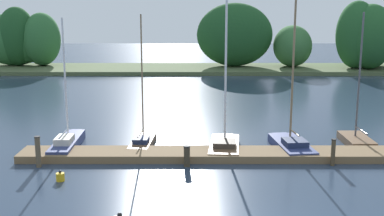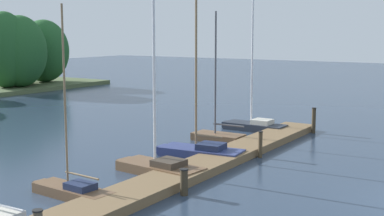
{
  "view_description": "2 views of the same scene",
  "coord_description": "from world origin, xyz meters",
  "views": [
    {
      "loc": [
        -2.99,
        -13.14,
        6.95
      ],
      "look_at": [
        -3.03,
        11.48,
        1.82
      ],
      "focal_mm": 46.0,
      "sensor_mm": 36.0,
      "label": 1
    },
    {
      "loc": [
        -18.07,
        -2.24,
        5.65
      ],
      "look_at": [
        2.37,
        10.78,
        2.13
      ],
      "focal_mm": 49.55,
      "sensor_mm": 36.0,
      "label": 2
    }
  ],
  "objects": [
    {
      "name": "dock_pier",
      "position": [
        0.0,
        8.77,
        0.17
      ],
      "size": [
        21.91,
        1.8,
        0.35
      ],
      "color": "brown",
      "rests_on": "ground"
    },
    {
      "name": "sailboat_5",
      "position": [
        9.1,
        10.86,
        0.38
      ],
      "size": [
        1.34,
        3.82,
        7.84
      ],
      "rotation": [
        0.0,
        0.0,
        1.55
      ],
      "color": "#232833",
      "rests_on": "ground"
    },
    {
      "name": "mooring_piling_2",
      "position": [
        3.25,
        7.69,
        0.61
      ],
      "size": [
        0.22,
        0.22,
        1.22
      ],
      "color": "#4C3D28",
      "rests_on": "ground"
    },
    {
      "name": "sailboat_2",
      "position": [
        -1.4,
        9.98,
        0.36
      ],
      "size": [
        1.75,
        4.03,
        7.89
      ],
      "rotation": [
        0.0,
        0.0,
        1.47
      ],
      "color": "brown",
      "rests_on": "ground"
    },
    {
      "name": "sailboat_3",
      "position": [
        1.86,
        10.05,
        0.35
      ],
      "size": [
        1.79,
        4.13,
        7.79
      ],
      "rotation": [
        0.0,
        0.0,
        1.68
      ],
      "color": "navy",
      "rests_on": "ground"
    },
    {
      "name": "mooring_piling_1",
      "position": [
        -3.22,
        7.55,
        0.48
      ],
      "size": [
        0.31,
        0.31,
        0.94
      ],
      "color": "#3D3323",
      "rests_on": "ground"
    },
    {
      "name": "sailboat_4",
      "position": [
        5.41,
        11.21,
        0.33
      ],
      "size": [
        1.26,
        2.97,
        6.66
      ],
      "rotation": [
        0.0,
        0.0,
        1.58
      ],
      "color": "brown",
      "rests_on": "ground"
    },
    {
      "name": "sailboat_1",
      "position": [
        -5.47,
        10.72,
        0.29
      ],
      "size": [
        1.19,
        3.48,
        6.56
      ],
      "rotation": [
        0.0,
        0.0,
        1.5
      ],
      "color": "brown",
      "rests_on": "ground"
    },
    {
      "name": "mooring_piling_3",
      "position": [
        10.15,
        7.67,
        0.73
      ],
      "size": [
        0.26,
        0.26,
        1.44
      ],
      "color": "#3D3323",
      "rests_on": "ground"
    }
  ]
}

